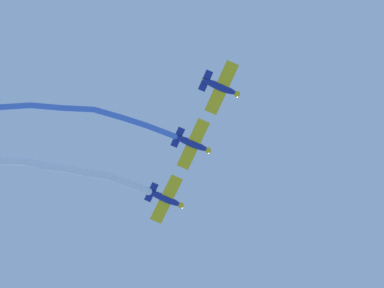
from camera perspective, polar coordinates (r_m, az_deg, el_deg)
airplane_lead at (r=80.91m, az=2.47°, el=4.78°), size 6.75×5.20×1.68m
airplane_left_wing at (r=83.05m, az=0.07°, el=0.02°), size 6.74×5.19×1.68m
smoke_trail_left_wing at (r=82.85m, az=-13.20°, el=2.54°), size 4.36×34.88×3.04m
airplane_right_wing at (r=85.32m, az=-2.20°, el=-4.63°), size 6.71×5.19×1.68m
smoke_trail_right_wing at (r=84.99m, az=-10.55°, el=-2.24°), size 4.71×21.69×2.06m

